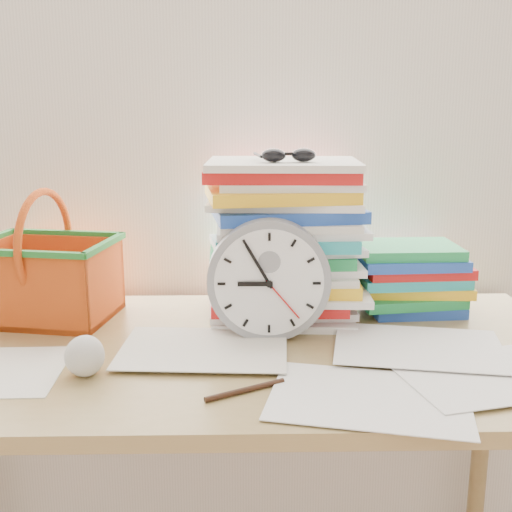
{
  "coord_description": "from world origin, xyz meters",
  "views": [
    {
      "loc": [
        0.03,
        0.4,
        1.22
      ],
      "look_at": [
        0.05,
        1.6,
        0.94
      ],
      "focal_mm": 45.0,
      "sensor_mm": 36.0,
      "label": 1
    }
  ],
  "objects_px": {
    "clock": "(269,280)",
    "paper_stack": "(285,239)",
    "basket": "(46,256)",
    "desk": "(229,381)",
    "book_stack": "(412,277)"
  },
  "relations": [
    {
      "from": "clock",
      "to": "paper_stack",
      "type": "bearing_deg",
      "value": 74.48
    },
    {
      "from": "basket",
      "to": "paper_stack",
      "type": "bearing_deg",
      "value": 11.9
    },
    {
      "from": "paper_stack",
      "to": "clock",
      "type": "xyz_separation_m",
      "value": [
        -0.04,
        -0.15,
        -0.05
      ]
    },
    {
      "from": "desk",
      "to": "basket",
      "type": "bearing_deg",
      "value": 155.59
    },
    {
      "from": "clock",
      "to": "basket",
      "type": "xyz_separation_m",
      "value": [
        -0.49,
        0.14,
        0.02
      ]
    },
    {
      "from": "desk",
      "to": "book_stack",
      "type": "relative_size",
      "value": 5.25
    },
    {
      "from": "paper_stack",
      "to": "basket",
      "type": "relative_size",
      "value": 1.23
    },
    {
      "from": "desk",
      "to": "clock",
      "type": "relative_size",
      "value": 5.61
    },
    {
      "from": "paper_stack",
      "to": "clock",
      "type": "height_order",
      "value": "paper_stack"
    },
    {
      "from": "clock",
      "to": "basket",
      "type": "distance_m",
      "value": 0.51
    },
    {
      "from": "clock",
      "to": "basket",
      "type": "bearing_deg",
      "value": 164.3
    },
    {
      "from": "basket",
      "to": "desk",
      "type": "bearing_deg",
      "value": -13.82
    },
    {
      "from": "paper_stack",
      "to": "book_stack",
      "type": "bearing_deg",
      "value": 5.86
    },
    {
      "from": "paper_stack",
      "to": "basket",
      "type": "height_order",
      "value": "paper_stack"
    },
    {
      "from": "book_stack",
      "to": "clock",
      "type": "bearing_deg",
      "value": -152.2
    }
  ]
}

